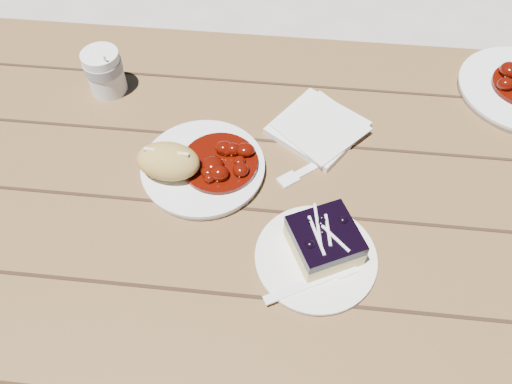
# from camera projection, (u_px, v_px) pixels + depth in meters

# --- Properties ---
(ground) EXTENTS (60.00, 60.00, 0.00)m
(ground) POSITION_uv_depth(u_px,v_px,m) (258.00, 325.00, 1.51)
(ground) COLOR #ADA79C
(ground) RESTS_ON ground
(picnic_table) EXTENTS (2.00, 1.55, 0.75)m
(picnic_table) POSITION_uv_depth(u_px,v_px,m) (260.00, 221.00, 1.04)
(picnic_table) COLOR brown
(picnic_table) RESTS_ON ground
(main_plate) EXTENTS (0.22, 0.22, 0.02)m
(main_plate) POSITION_uv_depth(u_px,v_px,m) (203.00, 168.00, 0.90)
(main_plate) COLOR white
(main_plate) RESTS_ON picnic_table
(goulash_stew) EXTENTS (0.14, 0.14, 0.04)m
(goulash_stew) POSITION_uv_depth(u_px,v_px,m) (219.00, 157.00, 0.88)
(goulash_stew) COLOR #4E0A02
(goulash_stew) RESTS_ON main_plate
(bread_roll) EXTENTS (0.12, 0.08, 0.06)m
(bread_roll) POSITION_uv_depth(u_px,v_px,m) (168.00, 161.00, 0.86)
(bread_roll) COLOR #B99647
(bread_roll) RESTS_ON main_plate
(dessert_plate) EXTENTS (0.19, 0.19, 0.01)m
(dessert_plate) POSITION_uv_depth(u_px,v_px,m) (316.00, 258.00, 0.80)
(dessert_plate) COLOR white
(dessert_plate) RESTS_ON picnic_table
(blueberry_cake) EXTENTS (0.13, 0.13, 0.06)m
(blueberry_cake) POSITION_uv_depth(u_px,v_px,m) (324.00, 240.00, 0.78)
(blueberry_cake) COLOR #F1DB83
(blueberry_cake) RESTS_ON dessert_plate
(fork_dessert) EXTENTS (0.15, 0.10, 0.00)m
(fork_dessert) POSITION_uv_depth(u_px,v_px,m) (302.00, 286.00, 0.76)
(fork_dessert) COLOR white
(fork_dessert) RESTS_ON dessert_plate
(coffee_cup) EXTENTS (0.07, 0.07, 0.09)m
(coffee_cup) POSITION_uv_depth(u_px,v_px,m) (105.00, 72.00, 1.00)
(coffee_cup) COLOR white
(coffee_cup) RESTS_ON picnic_table
(napkin_stack) EXTENTS (0.21, 0.21, 0.01)m
(napkin_stack) POSITION_uv_depth(u_px,v_px,m) (318.00, 128.00, 0.96)
(napkin_stack) COLOR white
(napkin_stack) RESTS_ON picnic_table
(fork_table) EXTENTS (0.14, 0.12, 0.00)m
(fork_table) POSITION_uv_depth(u_px,v_px,m) (321.00, 162.00, 0.92)
(fork_table) COLOR white
(fork_table) RESTS_ON picnic_table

